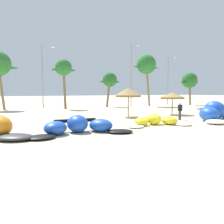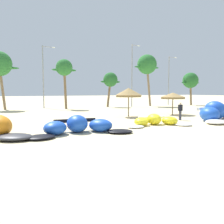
% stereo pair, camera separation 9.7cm
% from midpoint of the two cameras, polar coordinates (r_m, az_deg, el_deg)
% --- Properties ---
extents(ground_plane, '(260.00, 260.00, 0.00)m').
position_cam_midpoint_polar(ground_plane, '(17.97, 9.80, -3.37)').
color(ground_plane, beige).
extents(kite_left, '(6.71, 3.23, 1.11)m').
position_cam_midpoint_polar(kite_left, '(14.80, -8.22, -3.45)').
color(kite_left, black).
rests_on(kite_left, ground).
extents(kite_left_of_center, '(5.33, 2.99, 0.86)m').
position_cam_midpoint_polar(kite_left_of_center, '(18.42, 10.40, -2.13)').
color(kite_left_of_center, white).
rests_on(kite_left_of_center, ground).
extents(kite_center, '(7.98, 4.62, 1.72)m').
position_cam_midpoint_polar(kite_center, '(23.63, 24.39, -0.15)').
color(kite_center, white).
rests_on(kite_center, ground).
extents(beach_umbrella_near_van, '(2.73, 2.73, 2.96)m').
position_cam_midpoint_polar(beach_umbrella_near_van, '(24.24, 3.86, 4.74)').
color(beach_umbrella_near_van, brown).
rests_on(beach_umbrella_near_van, ground).
extents(beach_umbrella_middle, '(2.77, 2.77, 2.48)m').
position_cam_midpoint_polar(beach_umbrella_middle, '(27.29, 14.35, 3.84)').
color(beach_umbrella_middle, brown).
rests_on(beach_umbrella_middle, ground).
extents(person_near_kites, '(0.36, 0.24, 1.62)m').
position_cam_midpoint_polar(person_near_kites, '(22.20, 16.04, 0.22)').
color(person_near_kites, '#383842').
rests_on(person_near_kites, ground).
extents(palm_left_of_gap, '(3.67, 2.44, 7.36)m').
position_cam_midpoint_polar(palm_left_of_gap, '(35.91, -11.75, 10.27)').
color(palm_left_of_gap, brown).
rests_on(palm_left_of_gap, ground).
extents(palm_center_left, '(3.64, 2.42, 5.82)m').
position_cam_midpoint_polar(palm_center_left, '(39.96, -0.63, 7.72)').
color(palm_center_left, brown).
rests_on(palm_center_left, ground).
extents(palm_center_right, '(5.20, 3.46, 9.15)m').
position_cam_midpoint_polar(palm_center_right, '(43.02, 8.25, 11.24)').
color(palm_center_right, '#7F6647').
rests_on(palm_center_right, ground).
extents(palm_right_of_gap, '(4.43, 2.95, 6.22)m').
position_cam_midpoint_polar(palm_right_of_gap, '(47.59, 18.25, 7.22)').
color(palm_right_of_gap, brown).
rests_on(palm_right_of_gap, ground).
extents(lamppost_west, '(2.09, 0.24, 9.70)m').
position_cam_midpoint_polar(lamppost_west, '(38.64, -16.36, 8.99)').
color(lamppost_west, gray).
rests_on(lamppost_west, ground).
extents(lamppost_west_center, '(1.67, 0.24, 10.57)m').
position_cam_midpoint_polar(lamppost_west_center, '(40.69, 4.76, 9.51)').
color(lamppost_west_center, gray).
rests_on(lamppost_west_center, ground).
extents(lamppost_east_center, '(2.00, 0.24, 9.47)m').
position_cam_midpoint_polar(lamppost_east_center, '(48.15, 13.49, 8.06)').
color(lamppost_east_center, gray).
rests_on(lamppost_east_center, ground).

